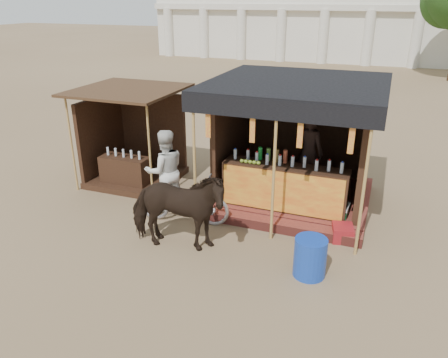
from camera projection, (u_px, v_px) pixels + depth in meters
name	position (u px, v px, depth m)	size (l,w,h in m)	color
ground	(191.00, 271.00, 7.55)	(120.00, 120.00, 0.00)	#846B4C
main_stall	(295.00, 160.00, 9.72)	(3.60, 3.61, 2.78)	maroon
secondary_stall	(130.00, 148.00, 11.04)	(2.40, 2.40, 2.38)	#362113
cow	(177.00, 211.00, 7.92)	(0.86, 1.88, 1.59)	black
motorbike	(183.00, 200.00, 9.01)	(0.67, 1.93, 1.02)	#9F9DA6
bystander	(165.00, 171.00, 9.41)	(0.89, 0.69, 1.82)	silver
blue_barrel	(310.00, 257.00, 7.31)	(0.55, 0.55, 0.70)	#163BA6
red_crate	(342.00, 233.00, 8.46)	(0.39, 0.44, 0.30)	maroon
cooler	(332.00, 213.00, 9.04)	(0.66, 0.47, 0.46)	#176A34
background_building	(333.00, 2.00, 32.50)	(26.00, 7.45, 8.18)	silver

